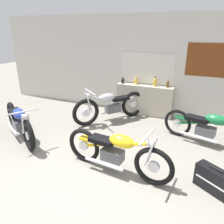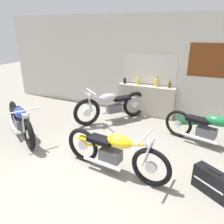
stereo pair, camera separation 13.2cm
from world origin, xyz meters
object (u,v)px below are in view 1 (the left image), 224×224
Objects in this scene: bottle_left_center at (136,81)px; hard_case_black at (214,180)px; bottle_center at (155,82)px; motorcycle_blue at (19,122)px; motorcycle_yellow at (116,151)px; bottle_right_center at (168,84)px; bottle_leftmost at (123,80)px; motorcycle_green at (210,127)px; motorcycle_silver at (111,106)px.

hard_case_black is at bearing -52.25° from bottle_left_center.
bottle_center reaches higher than motorcycle_blue.
motorcycle_yellow is 1.62m from hard_case_black.
motorcycle_blue is (-2.88, -2.60, -0.57)m from bottle_right_center.
bottle_right_center is 0.10× the size of motorcycle_yellow.
motorcycle_green is at bearing -26.18° from bottle_leftmost.
hard_case_black is at bearing -2.82° from motorcycle_blue.
bottle_leftmost is 0.97m from motorcycle_silver.
bottle_center is 3.67m from motorcycle_blue.
motorcycle_silver is (-0.04, -0.82, -0.53)m from bottle_leftmost.
motorcycle_blue is 4.16m from hard_case_black.
motorcycle_yellow is at bearing -131.03° from motorcycle_green.
bottle_leftmost is 3.07m from motorcycle_blue.
motorcycle_green is (2.50, -0.39, -0.02)m from motorcycle_silver.
bottle_center is at bearing 40.40° from motorcycle_silver.
motorcycle_yellow is 3.40× the size of hard_case_black.
motorcycle_silver is (-1.01, 2.10, 0.02)m from motorcycle_yellow.
motorcycle_blue reaches higher than hard_case_black.
motorcycle_blue is (-1.57, -2.57, -0.56)m from bottle_leftmost.
motorcycle_silver is at bearing 143.05° from hard_case_black.
bottle_left_center is 0.14× the size of motorcycle_blue.
bottle_leftmost is at bearing -178.68° from bottle_center.
bottle_leftmost is 0.92× the size of bottle_right_center.
motorcycle_green is (1.48, 1.71, -0.01)m from motorcycle_yellow.
bottle_center reaches higher than motorcycle_yellow.
hard_case_black is (2.61, -1.96, -0.23)m from motorcycle_silver.
motorcycle_silver is (-1.34, -0.84, -0.54)m from bottle_right_center.
bottle_center is 1.32× the size of bottle_right_center.
motorcycle_blue is at bearing -134.16° from bottle_center.
bottle_right_center is 0.10× the size of motorcycle_green.
motorcycle_yellow is at bearing -64.27° from motorcycle_silver.
bottle_center is at bearing 45.84° from motorcycle_blue.
motorcycle_yellow is at bearing -96.40° from bottle_right_center.
bottle_center is at bearing -0.32° from bottle_left_center.
motorcycle_green is at bearing -46.88° from bottle_right_center.
bottle_left_center is at bearing 3.54° from bottle_leftmost.
motorcycle_yellow is at bearing -71.48° from bottle_leftmost.
motorcycle_silver is 0.97× the size of motorcycle_blue.
bottle_leftmost is 0.10× the size of motorcycle_green.
hard_case_black is at bearing -59.87° from bottle_center.
bottle_right_center is 0.12× the size of motorcycle_blue.
bottle_left_center is 0.89× the size of bottle_center.
motorcycle_silver is (-0.44, -0.84, -0.56)m from bottle_left_center.
motorcycle_yellow is at bearing -175.04° from hard_case_black.
bottle_leftmost is 0.11× the size of motorcycle_blue.
bottle_right_center is at bearing -0.11° from bottle_left_center.
motorcycle_green is at bearing 94.06° from hard_case_black.
motorcycle_blue is at bearing -121.43° from bottle_leftmost.
motorcycle_silver is (-0.98, -0.84, -0.57)m from bottle_center.
bottle_left_center is 0.14× the size of motorcycle_silver.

